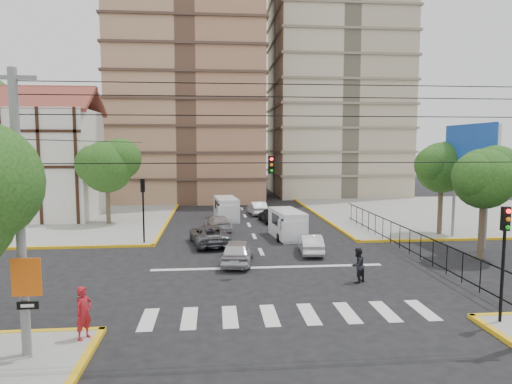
{
  "coord_description": "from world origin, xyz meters",
  "views": [
    {
      "loc": [
        -2.99,
        -23.6,
        6.81
      ],
      "look_at": [
        -0.45,
        3.7,
        4.0
      ],
      "focal_mm": 32.0,
      "sensor_mm": 36.0,
      "label": 1
    }
  ],
  "objects": [
    {
      "name": "tudor_building",
      "position": [
        -19.0,
        20.0,
        5.25
      ],
      "size": [
        10.8,
        8.05,
        12.23
      ],
      "color": "silver",
      "rests_on": "ground"
    },
    {
      "name": "tree_park_c",
      "position": [
        14.09,
        9.01,
        5.34
      ],
      "size": [
        4.65,
        3.8,
        7.25
      ],
      "color": "#473828",
      "rests_on": "ground"
    },
    {
      "name": "car_white_rear_right",
      "position": [
        1.26,
        20.72,
        0.66
      ],
      "size": [
        1.79,
        4.11,
        1.31
      ],
      "primitive_type": "imported",
      "rotation": [
        0.0,
        0.0,
        3.24
      ],
      "color": "white",
      "rests_on": "ground"
    },
    {
      "name": "district_sign",
      "position": [
        -8.8,
        -9.24,
        2.45
      ],
      "size": [
        0.9,
        0.12,
        3.2
      ],
      "color": "slate",
      "rests_on": "ground"
    },
    {
      "name": "car_white_front_right",
      "position": [
        3.07,
        4.29,
        0.62
      ],
      "size": [
        1.64,
        3.85,
        1.24
      ],
      "primitive_type": "imported",
      "rotation": [
        0.0,
        0.0,
        3.05
      ],
      "color": "silver",
      "rests_on": "ground"
    },
    {
      "name": "car_silver_front_left",
      "position": [
        -1.67,
        2.15,
        0.72
      ],
      "size": [
        2.26,
        4.44,
        1.45
      ],
      "primitive_type": "imported",
      "rotation": [
        0.0,
        0.0,
        3.01
      ],
      "color": "silver",
      "rests_on": "ground"
    },
    {
      "name": "car_silver_rear_left",
      "position": [
        -2.69,
        12.53,
        0.62
      ],
      "size": [
        2.44,
        4.51,
        1.24
      ],
      "primitive_type": "imported",
      "rotation": [
        0.0,
        0.0,
        3.31
      ],
      "color": "#B3B4B8",
      "rests_on": "ground"
    },
    {
      "name": "sidewalk_ne",
      "position": [
        20.0,
        20.0,
        0.07
      ],
      "size": [
        26.0,
        26.0,
        0.15
      ],
      "primitive_type": "cube",
      "color": "gray",
      "rests_on": "ground"
    },
    {
      "name": "tree_tudor",
      "position": [
        -11.9,
        16.01,
        5.22
      ],
      "size": [
        5.39,
        4.4,
        7.43
      ],
      "color": "#473828",
      "rests_on": "ground"
    },
    {
      "name": "van_left_lane",
      "position": [
        -1.88,
        17.56,
        1.0
      ],
      "size": [
        2.29,
        4.73,
        2.05
      ],
      "rotation": [
        0.0,
        0.0,
        0.12
      ],
      "color": "silver",
      "rests_on": "ground"
    },
    {
      "name": "traffic_light_nw",
      "position": [
        -7.8,
        7.8,
        3.11
      ],
      "size": [
        0.28,
        0.22,
        4.4
      ],
      "color": "black",
      "rests_on": "ground"
    },
    {
      "name": "pedestrian_crosswalk",
      "position": [
        4.1,
        -2.0,
        0.88
      ],
      "size": [
        1.08,
        1.04,
        1.75
      ],
      "primitive_type": "imported",
      "rotation": [
        0.0,
        0.0,
        3.78
      ],
      "color": "black",
      "rests_on": "ground"
    },
    {
      "name": "billboard",
      "position": [
        14.45,
        6.0,
        6.0
      ],
      "size": [
        0.36,
        6.2,
        8.1
      ],
      "color": "slate",
      "rests_on": "ground"
    },
    {
      "name": "traffic_light_se",
      "position": [
        7.8,
        -7.8,
        3.11
      ],
      "size": [
        0.28,
        0.22,
        4.4
      ],
      "color": "black",
      "rests_on": "ground"
    },
    {
      "name": "tower_tan",
      "position": [
        -6.0,
        36.0,
        24.0
      ],
      "size": [
        18.0,
        16.0,
        48.0
      ],
      "primitive_type": "cube",
      "color": "#AC7456",
      "rests_on": "ground"
    },
    {
      "name": "pedestrian_sw_corner",
      "position": [
        -7.5,
        -7.94,
        1.08
      ],
      "size": [
        0.74,
        0.81,
        1.85
      ],
      "primitive_type": "imported",
      "rotation": [
        0.0,
        0.0,
        0.99
      ],
      "color": "#A61922",
      "rests_on": "sidewalk_sw"
    },
    {
      "name": "utility_pole_sw",
      "position": [
        -9.0,
        -9.0,
        4.77
      ],
      "size": [
        1.4,
        0.28,
        9.0
      ],
      "color": "slate",
      "rests_on": "ground"
    },
    {
      "name": "car_grey_mid_left",
      "position": [
        -3.33,
        7.39,
        0.7
      ],
      "size": [
        3.11,
        5.32,
        1.39
      ],
      "primitive_type": "imported",
      "rotation": [
        0.0,
        0.0,
        3.31
      ],
      "color": "#5B5D63",
      "rests_on": "ground"
    },
    {
      "name": "stop_line",
      "position": [
        0.0,
        1.2,
        0.01
      ],
      "size": [
        13.0,
        0.4,
        0.01
      ],
      "primitive_type": "cube",
      "color": "silver",
      "rests_on": "ground"
    },
    {
      "name": "tower_beige",
      "position": [
        14.0,
        40.0,
        24.0
      ],
      "size": [
        17.0,
        16.0,
        48.0
      ],
      "primitive_type": "cube",
      "color": "tan",
      "rests_on": "ground"
    },
    {
      "name": "sidewalk_nw",
      "position": [
        -20.0,
        20.0,
        0.07
      ],
      "size": [
        26.0,
        26.0,
        0.15
      ],
      "primitive_type": "cube",
      "color": "gray",
      "rests_on": "ground"
    },
    {
      "name": "ground",
      "position": [
        0.0,
        0.0,
        0.0
      ],
      "size": [
        160.0,
        160.0,
        0.0
      ],
      "primitive_type": "plane",
      "color": "black",
      "rests_on": "ground"
    },
    {
      "name": "tree_park_a",
      "position": [
        13.08,
        2.01,
        5.01
      ],
      "size": [
        4.41,
        3.6,
        6.83
      ],
      "color": "#473828",
      "rests_on": "ground"
    },
    {
      "name": "van_right_lane",
      "position": [
        2.4,
        9.02,
        0.99
      ],
      "size": [
        2.31,
        4.73,
        2.05
      ],
      "rotation": [
        0.0,
        0.0,
        0.12
      ],
      "color": "silver",
      "rests_on": "ground"
    },
    {
      "name": "park_fence",
      "position": [
        9.0,
        4.5,
        0.0
      ],
      "size": [
        0.1,
        22.5,
        1.66
      ],
      "primitive_type": null,
      "color": "black",
      "rests_on": "ground"
    },
    {
      "name": "car_darkgrey_mid_right",
      "position": [
        2.02,
        16.17,
        0.66
      ],
      "size": [
        2.08,
        4.03,
        1.31
      ],
      "primitive_type": "imported",
      "rotation": [
        0.0,
        0.0,
        3.28
      ],
      "color": "black",
      "rests_on": "ground"
    },
    {
      "name": "crosswalk_stripes",
      "position": [
        0.0,
        -6.0,
        0.01
      ],
      "size": [
        12.0,
        2.4,
        0.01
      ],
      "primitive_type": "cube",
      "color": "silver",
      "rests_on": "ground"
    },
    {
      "name": "traffic_light_hanging",
      "position": [
        0.0,
        -2.04,
        5.9
      ],
      "size": [
        18.0,
        9.12,
        0.92
      ],
      "color": "black",
      "rests_on": "ground"
    }
  ]
}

